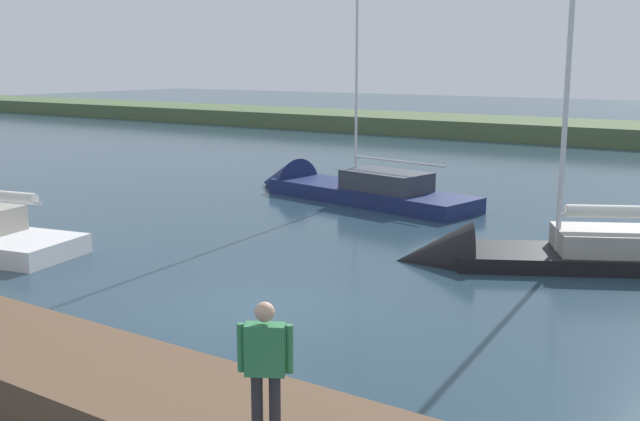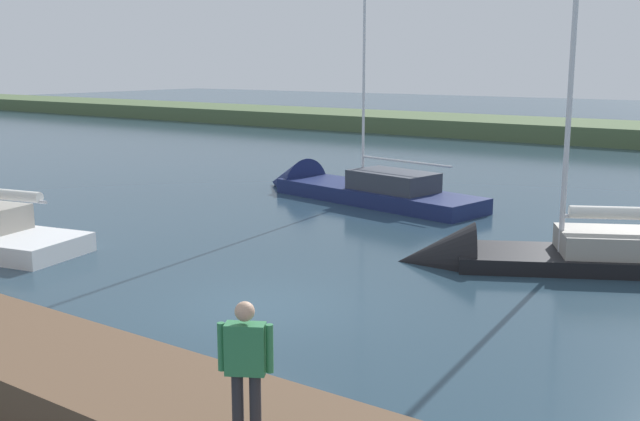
{
  "view_description": "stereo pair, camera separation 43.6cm",
  "coord_description": "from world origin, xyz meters",
  "views": [
    {
      "loc": [
        -9.84,
        12.41,
        5.23
      ],
      "look_at": [
        0.07,
        -2.31,
        1.76
      ],
      "focal_mm": 42.68,
      "sensor_mm": 36.0,
      "label": 1
    },
    {
      "loc": [
        -10.2,
        12.16,
        5.23
      ],
      "look_at": [
        0.07,
        -2.31,
        1.76
      ],
      "focal_mm": 42.68,
      "sensor_mm": 36.0,
      "label": 2
    }
  ],
  "objects": [
    {
      "name": "dock_pier",
      "position": [
        0.0,
        5.35,
        0.39
      ],
      "size": [
        27.71,
        2.38,
        0.79
      ],
      "primitive_type": "cube",
      "color": "brown",
      "rests_on": "ground_plane"
    },
    {
      "name": "sailboat_inner_slip",
      "position": [
        6.07,
        -12.45,
        0.23
      ],
      "size": [
        10.64,
        4.22,
        12.63
      ],
      "rotation": [
        0.0,
        0.0,
        -0.18
      ],
      "color": "navy",
      "rests_on": "ground_plane"
    },
    {
      "name": "sailboat_near_dock",
      "position": [
        -3.57,
        -6.68,
        0.12
      ],
      "size": [
        8.41,
        5.89,
        9.77
      ],
      "rotation": [
        0.0,
        0.0,
        0.49
      ],
      "color": "black",
      "rests_on": "ground_plane"
    },
    {
      "name": "ground_plane",
      "position": [
        0.0,
        0.0,
        0.0
      ],
      "size": [
        200.0,
        200.0,
        0.0
      ],
      "primitive_type": "plane",
      "color": "#263D4C"
    },
    {
      "name": "person_on_dock",
      "position": [
        -4.66,
        5.86,
        1.8
      ],
      "size": [
        0.59,
        0.42,
        1.75
      ],
      "rotation": [
        0.0,
        0.0,
        2.08
      ],
      "color": "#28282D",
      "rests_on": "dock_pier"
    }
  ]
}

